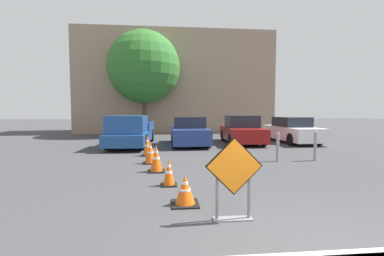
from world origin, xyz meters
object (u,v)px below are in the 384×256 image
at_px(traffic_cone_fourth, 150,153).
at_px(bollard_nearest, 278,146).
at_px(traffic_cone_nearest, 185,190).
at_px(parked_car_second, 242,131).
at_px(bollard_second, 315,145).
at_px(parked_car_third, 292,131).
at_px(traffic_cone_fifth, 147,146).
at_px(road_closed_sign, 234,175).
at_px(parked_car_nearest, 189,132).
at_px(traffic_cone_second, 169,172).
at_px(pickup_truck, 131,132).
at_px(traffic_cone_third, 156,158).

bearing_deg(traffic_cone_fourth, bollard_nearest, -1.08).
xyz_separation_m(traffic_cone_nearest, traffic_cone_fourth, (-0.94, 4.08, 0.10)).
bearing_deg(parked_car_second, bollard_second, 105.89).
bearing_deg(parked_car_third, bollard_second, 69.37).
xyz_separation_m(traffic_cone_nearest, parked_car_second, (3.88, 9.34, 0.44)).
relative_size(traffic_cone_fifth, parked_car_second, 0.20).
xyz_separation_m(road_closed_sign, parked_car_third, (6.18, 10.28, -0.09)).
bearing_deg(road_closed_sign, traffic_cone_fourth, 109.13).
relative_size(traffic_cone_fourth, bollard_nearest, 0.73).
distance_m(traffic_cone_fifth, parked_car_nearest, 3.82).
bearing_deg(bollard_nearest, traffic_cone_nearest, -132.40).
bearing_deg(traffic_cone_fifth, bollard_nearest, -18.86).
bearing_deg(traffic_cone_nearest, traffic_cone_second, 103.04).
relative_size(traffic_cone_second, pickup_truck, 0.12).
bearing_deg(traffic_cone_fourth, traffic_cone_third, -78.30).
xyz_separation_m(traffic_cone_fourth, parked_car_nearest, (1.77, 4.80, 0.32)).
xyz_separation_m(traffic_cone_third, parked_car_second, (4.56, 6.52, 0.32)).
relative_size(traffic_cone_nearest, bollard_nearest, 0.55).
bearing_deg(bollard_second, parked_car_nearest, 131.04).
distance_m(traffic_cone_fourth, bollard_nearest, 4.59).
height_order(pickup_truck, parked_car_third, pickup_truck).
xyz_separation_m(road_closed_sign, traffic_cone_nearest, (-0.75, 0.81, -0.50)).
relative_size(traffic_cone_second, traffic_cone_third, 0.81).
bearing_deg(parked_car_third, parked_car_second, 0.58).
relative_size(traffic_cone_nearest, parked_car_second, 0.14).
bearing_deg(road_closed_sign, bollard_second, 48.01).
bearing_deg(traffic_cone_second, bollard_second, 26.29).
bearing_deg(traffic_cone_fifth, parked_car_second, 36.28).
xyz_separation_m(parked_car_nearest, parked_car_third, (6.11, 0.58, -0.01)).
xyz_separation_m(road_closed_sign, traffic_cone_fourth, (-1.70, 4.89, -0.40)).
bearing_deg(bollard_nearest, traffic_cone_fourth, 178.92).
relative_size(road_closed_sign, pickup_truck, 0.25).
bearing_deg(parked_car_nearest, traffic_cone_nearest, 84.64).
height_order(parked_car_second, bollard_nearest, parked_car_second).
relative_size(road_closed_sign, traffic_cone_third, 1.71).
relative_size(traffic_cone_second, parked_car_second, 0.16).
distance_m(traffic_cone_second, pickup_truck, 7.62).
height_order(road_closed_sign, traffic_cone_fifth, road_closed_sign).
relative_size(traffic_cone_fourth, traffic_cone_fifth, 0.93).
bearing_deg(parked_car_second, road_closed_sign, 76.12).
bearing_deg(traffic_cone_third, parked_car_third, 41.14).
height_order(traffic_cone_second, bollard_second, bollard_second).
relative_size(traffic_cone_fifth, pickup_truck, 0.15).
height_order(traffic_cone_third, bollard_nearest, bollard_nearest).
bearing_deg(parked_car_second, bollard_nearest, 90.71).
xyz_separation_m(traffic_cone_fifth, parked_car_nearest, (1.98, 3.25, 0.29)).
relative_size(traffic_cone_nearest, pickup_truck, 0.11).
height_order(traffic_cone_second, traffic_cone_fourth, traffic_cone_fourth).
relative_size(parked_car_second, parked_car_third, 0.94).
relative_size(traffic_cone_fourth, parked_car_second, 0.18).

